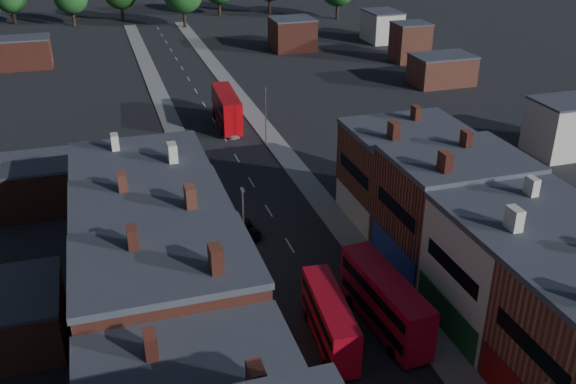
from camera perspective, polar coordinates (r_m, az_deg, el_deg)
pavement_west at (r=79.94m, az=-8.15°, el=0.90°), size 3.00×200.00×0.12m
pavement_east at (r=82.63m, az=0.76°, el=2.03°), size 3.00×200.00×0.12m
lamp_post_2 at (r=60.46m, az=-3.98°, el=-2.61°), size 0.25×0.70×8.12m
lamp_post_3 at (r=89.53m, az=-2.00°, el=7.13°), size 0.25×0.70×8.12m
bus_0 at (r=51.85m, az=3.73°, el=-11.18°), size 3.12×9.97×4.24m
bus_1 at (r=53.71m, az=8.61°, el=-9.51°), size 3.50×11.51×4.90m
bus_2 at (r=97.43m, az=-5.48°, el=7.43°), size 3.48×12.16×5.20m
car_2 at (r=67.41m, az=-3.73°, el=-3.34°), size 2.68×4.76×1.25m
car_3 at (r=94.19m, az=-5.05°, el=5.36°), size 1.89×4.15×1.18m
ped_3 at (r=61.89m, az=8.20°, el=-6.04°), size 0.79×1.17×1.82m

